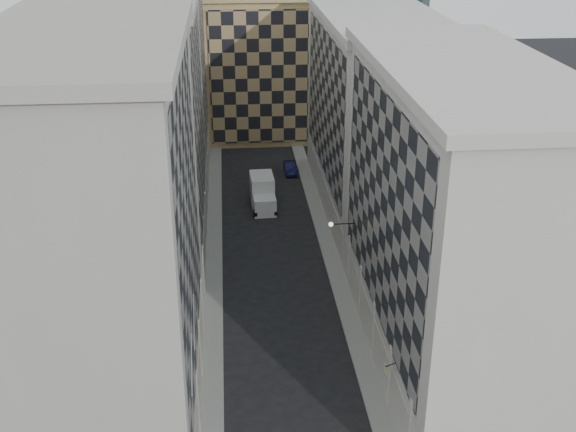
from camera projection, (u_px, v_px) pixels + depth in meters
sidewalk_west at (214, 262)px, 63.77m from camera, size 1.50×100.00×0.15m
sidewalk_east at (331, 258)px, 64.60m from camera, size 1.50×100.00×0.15m
bldg_left_a at (104, 241)px, 41.23m from camera, size 10.80×22.80×23.70m
bldg_left_b at (142, 132)px, 61.40m from camera, size 10.80×22.80×22.70m
bldg_left_c at (161, 77)px, 81.56m from camera, size 10.80×22.80×21.70m
bldg_right_a at (453, 221)px, 47.21m from camera, size 10.80×26.80×20.70m
bldg_right_b at (373, 113)px, 71.90m from camera, size 10.80×28.80×19.70m
tan_block at (268, 62)px, 94.86m from camera, size 16.80×14.80×18.80m
flagpoles_left at (193, 342)px, 38.67m from camera, size 0.10×6.33×2.33m
bracket_lamp at (333, 224)px, 56.56m from camera, size 1.98×0.36×0.36m
box_truck at (263, 194)px, 74.74m from camera, size 2.56×5.83×3.15m
dark_car at (290, 168)px, 83.91m from camera, size 1.34×3.83×1.26m
shop_sign at (387, 369)px, 43.34m from camera, size 0.69×0.59×0.70m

